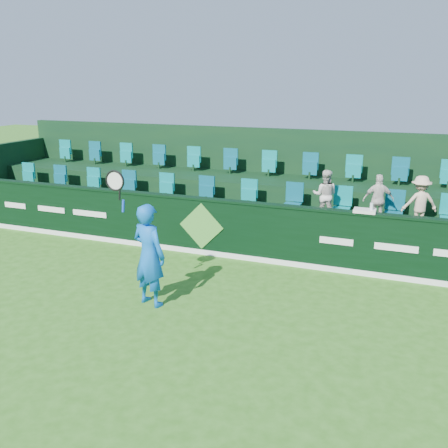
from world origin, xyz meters
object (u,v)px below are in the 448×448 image
at_px(tennis_player, 149,254).
at_px(drinks_bottle, 371,208).
at_px(spectator_left, 325,195).
at_px(spectator_right, 420,203).
at_px(spectator_middle, 378,200).
at_px(towel, 365,211).

xyz_separation_m(tennis_player, drinks_bottle, (3.55, 2.90, 0.49)).
relative_size(tennis_player, spectator_left, 2.10).
bearing_deg(spectator_right, spectator_middle, -20.16).
height_order(spectator_left, towel, spectator_left).
bearing_deg(tennis_player, spectator_right, 41.98).
xyz_separation_m(spectator_left, towel, (1.02, -1.12, -0.01)).
height_order(tennis_player, drinks_bottle, tennis_player).
bearing_deg(spectator_middle, spectator_right, 164.79).
bearing_deg(spectator_left, towel, 127.45).
relative_size(spectator_middle, towel, 2.62).
distance_m(spectator_left, spectator_middle, 1.20).
relative_size(spectator_middle, drinks_bottle, 5.46).
height_order(spectator_left, drinks_bottle, spectator_left).
xyz_separation_m(spectator_left, spectator_right, (2.07, 0.00, 0.00)).
distance_m(spectator_left, drinks_bottle, 1.60).
height_order(tennis_player, spectator_right, tennis_player).
relative_size(spectator_left, spectator_middle, 1.02).
distance_m(spectator_left, spectator_right, 2.07).
xyz_separation_m(spectator_middle, towel, (-0.18, -1.12, 0.00)).
bearing_deg(spectator_left, drinks_bottle, 130.80).
bearing_deg(spectator_middle, towel, 65.75).
distance_m(tennis_player, drinks_bottle, 4.61).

